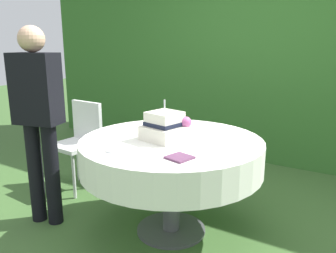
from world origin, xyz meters
TOP-DOWN VIEW (x-y plane):
  - ground_plane at (0.00, 0.00)m, footprint 20.00×20.00m
  - foliage_hedge at (0.00, 2.32)m, footprint 6.61×0.70m
  - cake_table at (0.00, 0.00)m, footprint 1.38×1.38m
  - wedding_cake at (-0.03, -0.04)m, footprint 0.34×0.33m
  - serving_plate_near at (-0.18, -0.46)m, footprint 0.10×0.10m
  - serving_plate_far at (-0.09, 0.41)m, footprint 0.14×0.14m
  - napkin_stack at (0.27, -0.35)m, footprint 0.17×0.17m
  - garden_chair at (-1.24, 0.27)m, footprint 0.43×0.43m
  - standing_person at (-0.98, -0.41)m, footprint 0.40×0.28m

SIDE VIEW (x-z plane):
  - ground_plane at x=0.00m, z-range 0.00..0.00m
  - garden_chair at x=-1.24m, z-range 0.10..0.99m
  - cake_table at x=0.00m, z-range 0.26..1.03m
  - serving_plate_near at x=-0.18m, z-range 0.77..0.78m
  - serving_plate_far at x=-0.09m, z-range 0.77..0.78m
  - napkin_stack at x=0.27m, z-range 0.77..0.78m
  - wedding_cake at x=-0.03m, z-range 0.71..1.02m
  - standing_person at x=-0.98m, z-range 0.13..1.73m
  - foliage_hedge at x=0.00m, z-range 0.00..2.88m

